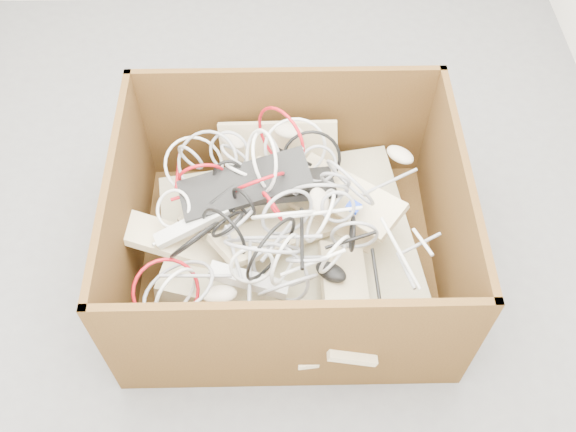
{
  "coord_description": "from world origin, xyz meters",
  "views": [
    {
      "loc": [
        0.03,
        -1.48,
        2.11
      ],
      "look_at": [
        0.05,
        -0.18,
        0.3
      ],
      "focal_mm": 39.67,
      "sensor_mm": 36.0,
      "label": 1
    }
  ],
  "objects_px": {
    "cardboard_box": "(284,245)",
    "power_strip_right": "(249,280)",
    "power_strip_left": "(192,225)",
    "vga_plug": "(353,207)"
  },
  "relations": [
    {
      "from": "power_strip_right",
      "to": "cardboard_box",
      "type": "bearing_deg",
      "value": 78.11
    },
    {
      "from": "power_strip_left",
      "to": "power_strip_right",
      "type": "bearing_deg",
      "value": -67.17
    },
    {
      "from": "power_strip_right",
      "to": "vga_plug",
      "type": "bearing_deg",
      "value": 49.04
    },
    {
      "from": "cardboard_box",
      "to": "power_strip_right",
      "type": "distance_m",
      "value": 0.33
    },
    {
      "from": "vga_plug",
      "to": "power_strip_right",
      "type": "bearing_deg",
      "value": -110.15
    },
    {
      "from": "power_strip_left",
      "to": "cardboard_box",
      "type": "bearing_deg",
      "value": -12.15
    },
    {
      "from": "cardboard_box",
      "to": "power_strip_left",
      "type": "distance_m",
      "value": 0.37
    },
    {
      "from": "cardboard_box",
      "to": "power_strip_right",
      "type": "relative_size",
      "value": 4.45
    },
    {
      "from": "power_strip_right",
      "to": "vga_plug",
      "type": "xyz_separation_m",
      "value": [
        0.36,
        0.26,
        0.04
      ]
    },
    {
      "from": "power_strip_left",
      "to": "vga_plug",
      "type": "relative_size",
      "value": 5.92
    }
  ]
}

